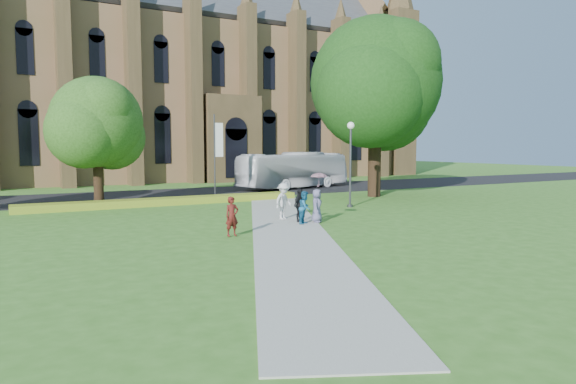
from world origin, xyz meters
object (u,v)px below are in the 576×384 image
streetlamp (351,154)px  tour_coach (294,170)px  large_tree (376,83)px  pedestrian_0 (232,216)px

streetlamp → tour_coach: (3.87, 13.66, -1.68)m
large_tree → tour_coach: large_tree is taller
streetlamp → pedestrian_0: size_ratio=3.17×
tour_coach → pedestrian_0: (-14.37, -19.75, -0.75)m
pedestrian_0 → tour_coach: bearing=48.9°
large_tree → tour_coach: size_ratio=1.15×
large_tree → streetlamp: bearing=-140.7°
pedestrian_0 → large_tree: bearing=28.4°
large_tree → pedestrian_0: (-16.00, -10.59, -7.50)m
tour_coach → streetlamp: bearing=149.4°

